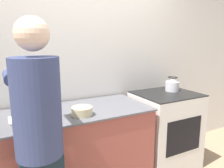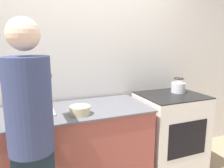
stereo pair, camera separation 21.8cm
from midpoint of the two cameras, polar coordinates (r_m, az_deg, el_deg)
wall_back at (r=2.58m, az=-10.19°, el=5.16°), size 8.00×0.05×2.60m
counter at (r=2.36m, az=-15.75°, el=-17.56°), size 1.80×0.71×0.89m
oven at (r=2.85m, az=11.52°, el=-11.60°), size 0.73×0.63×0.94m
person at (r=1.63m, az=-22.37°, el=-12.18°), size 0.36×0.60×1.72m
cutting_board at (r=2.11m, az=-22.83°, el=-8.14°), size 0.39×0.20×0.02m
knife at (r=2.11m, az=-24.48°, el=-7.90°), size 0.23×0.14×0.01m
kettle at (r=2.82m, az=13.37°, el=-0.31°), size 0.17×0.17×0.18m
bowl_prep at (r=2.05m, az=-10.93°, el=-7.05°), size 0.19×0.19×0.08m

